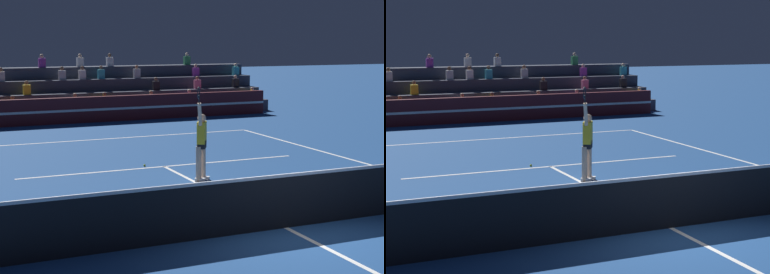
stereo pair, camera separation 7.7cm
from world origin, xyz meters
TOP-DOWN VIEW (x-y plane):
  - ground_plane at (0.00, 0.00)m, footprint 120.00×120.00m
  - court_lines at (0.00, 0.00)m, footprint 11.10×23.90m
  - tennis_net at (0.00, 0.00)m, footprint 12.00×0.10m
  - sponsor_banner_wall at (0.00, 16.59)m, footprint 18.00×0.26m
  - bleacher_stand at (0.00, 19.76)m, footprint 19.63×3.80m
  - tennis_player at (0.21, 4.36)m, footprint 0.65×0.86m
  - tennis_ball at (-0.50, 6.66)m, footprint 0.07×0.07m

SIDE VIEW (x-z plane):
  - ground_plane at x=0.00m, z-range 0.00..0.00m
  - court_lines at x=0.00m, z-range 0.00..0.01m
  - tennis_ball at x=-0.50m, z-range 0.00..0.07m
  - tennis_net at x=0.00m, z-range -0.01..1.09m
  - sponsor_banner_wall at x=0.00m, z-range 0.00..1.10m
  - bleacher_stand at x=0.00m, z-range -0.58..2.25m
  - tennis_player at x=0.21m, z-range -0.25..2.23m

